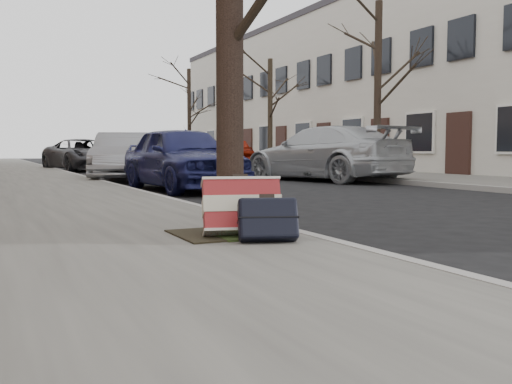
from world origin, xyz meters
name	(u,v)px	position (x,y,z in m)	size (l,w,h in m)	color
ground	(481,251)	(0.00, 0.00, 0.00)	(120.00, 120.00, 0.00)	black
far_sidewalk	(322,172)	(7.80, 15.00, 0.06)	(4.00, 70.00, 0.12)	slate
house_far	(415,88)	(13.15, 16.00, 3.60)	(6.70, 40.00, 7.20)	#BBB6A8
dirt_patch	(222,234)	(-2.00, 1.20, 0.13)	(0.85, 0.85, 0.01)	black
suitcase_red	(242,207)	(-1.88, 1.02, 0.39)	(0.69, 0.19, 0.50)	maroon
suitcase_navy	(268,219)	(-1.81, 0.63, 0.32)	(0.51, 0.16, 0.36)	black
car_near_front	(182,158)	(0.02, 8.45, 0.73)	(1.71, 4.26, 1.45)	#181B4D
car_near_mid	(124,156)	(-0.22, 13.16, 0.71)	(1.50, 4.30, 1.42)	#93959B
car_near_back	(83,155)	(-0.12, 21.46, 0.68)	(2.26, 4.91, 1.37)	#323237
car_far_front	(323,154)	(4.99, 10.48, 0.79)	(2.20, 5.42, 1.57)	#ACB0B5
car_far_back	(229,155)	(4.86, 17.27, 0.71)	(1.67, 4.14, 1.41)	maroon
tree_far_a	(378,89)	(7.20, 10.87, 2.80)	(0.23, 0.23, 5.36)	black
tree_far_b	(270,114)	(7.20, 18.24, 2.44)	(0.21, 0.21, 4.65)	black
tree_far_c	(189,116)	(7.20, 28.84, 2.90)	(0.23, 0.23, 5.57)	black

